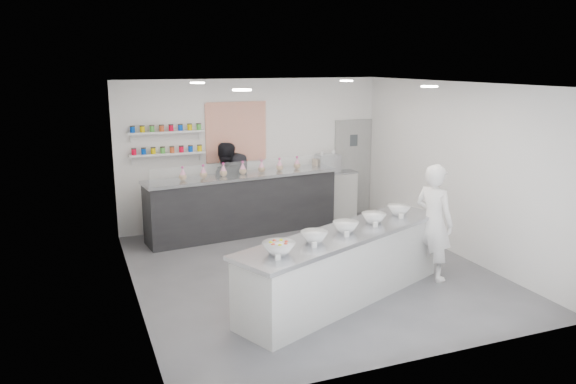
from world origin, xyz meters
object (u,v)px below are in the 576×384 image
object	(u,v)px
woman_prep	(434,222)
back_bar	(243,204)
prep_counter	(345,266)
espresso_machine	(328,164)
staff_left	(225,188)
staff_right	(238,192)
espresso_ledge	(325,196)

from	to	relation	value
woman_prep	back_bar	bearing A→B (deg)	13.43
prep_counter	espresso_machine	xyz separation A→B (m)	(1.58, 3.95, 0.71)
staff_left	staff_right	xyz separation A→B (m)	(0.26, 0.00, -0.11)
prep_counter	espresso_ledge	xyz separation A→B (m)	(1.53, 3.95, 0.01)
staff_right	woman_prep	bearing A→B (deg)	112.80
prep_counter	espresso_ledge	bearing A→B (deg)	45.28
espresso_machine	woman_prep	distance (m)	3.74
espresso_machine	espresso_ledge	bearing A→B (deg)	180.00
woman_prep	staff_left	distance (m)	4.28
back_bar	woman_prep	xyz separation A→B (m)	(2.06, -3.32, 0.32)
espresso_ledge	espresso_machine	xyz separation A→B (m)	(0.05, 0.00, 0.70)
prep_counter	espresso_ledge	size ratio (longest dim) A/B	2.68
prep_counter	staff_right	size ratio (longest dim) A/B	2.32
espresso_machine	woman_prep	world-z (taller)	woman_prep
prep_counter	espresso_machine	size ratio (longest dim) A/B	7.53
espresso_ledge	staff_left	distance (m)	2.29
espresso_ledge	staff_right	bearing A→B (deg)	-175.28
prep_counter	staff_right	xyz separation A→B (m)	(-0.46, 3.79, 0.29)
woman_prep	staff_right	size ratio (longest dim) A/B	1.15
prep_counter	back_bar	xyz separation A→B (m)	(-0.43, 3.54, 0.10)
espresso_ledge	staff_left	world-z (taller)	staff_left
back_bar	staff_left	size ratio (longest dim) A/B	2.14
prep_counter	espresso_machine	world-z (taller)	espresso_machine
prep_counter	back_bar	bearing A→B (deg)	73.33
espresso_machine	staff_right	distance (m)	2.09
back_bar	espresso_ledge	size ratio (longest dim) A/B	2.80
back_bar	woman_prep	distance (m)	3.92
espresso_machine	woman_prep	xyz separation A→B (m)	(0.05, -3.73, -0.30)
espresso_ledge	staff_right	size ratio (longest dim) A/B	0.87
prep_counter	espresso_machine	bearing A→B (deg)	44.65
espresso_ledge	espresso_machine	distance (m)	0.70
staff_right	espresso_ledge	bearing A→B (deg)	177.10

